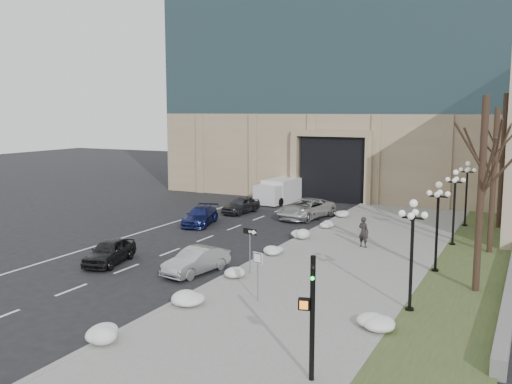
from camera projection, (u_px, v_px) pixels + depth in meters
ground at (160, 328)px, 22.03m from camera, size 160.00×160.00×0.00m
sidewalk at (353, 255)px, 32.90m from camera, size 9.00×40.00×0.12m
curb at (282, 246)px, 34.88m from camera, size 0.30×40.00×0.14m
grass_strip at (473, 269)px, 30.05m from camera, size 4.00×40.00×0.10m
office_tower at (389, 11)px, 58.95m from camera, size 40.00×24.70×36.00m
car_a at (110, 251)px, 31.15m from camera, size 2.47×4.26×1.36m
car_b at (196, 261)px, 29.27m from camera, size 2.06×4.20×1.32m
car_c at (200, 216)px, 41.77m from camera, size 2.87×4.77×1.29m
car_d at (306, 209)px, 44.21m from camera, size 3.61×5.91×1.53m
car_e at (241, 205)px, 46.47m from camera, size 2.02×4.09×1.34m
pedestrian at (364, 232)px, 34.41m from camera, size 0.79×0.64×1.86m
box_truck at (283, 191)px, 52.34m from camera, size 2.90×6.86×2.12m
one_way_sign at (252, 237)px, 28.58m from camera, size 0.90×0.38×2.43m
keep_sign at (258, 266)px, 24.52m from camera, size 0.49×0.15×2.29m
traffic_signal at (311, 321)px, 17.25m from camera, size 0.69×0.92×4.04m
snow_clump_a at (99, 340)px, 20.06m from camera, size 1.10×1.60×0.36m
snow_clump_b at (186, 298)px, 24.63m from camera, size 1.10×1.60×0.36m
snow_clump_c at (232, 275)px, 27.96m from camera, size 1.10×1.60×0.36m
snow_clump_d at (278, 251)px, 32.86m from camera, size 1.10×1.60×0.36m
snow_clump_e at (299, 235)px, 37.04m from camera, size 1.10×1.60×0.36m
snow_clump_f at (325, 226)px, 39.88m from camera, size 1.10×1.60×0.36m
snow_clump_g at (339, 215)px, 44.06m from camera, size 1.10×1.60×0.36m
snow_clump_h at (374, 325)px, 21.53m from camera, size 1.10×1.60×0.36m
lamppost_a at (412, 240)px, 23.27m from camera, size 1.18×1.18×4.76m
lamppost_b at (438, 214)px, 29.04m from camera, size 1.18×1.18×4.76m
lamppost_c at (455, 197)px, 34.81m from camera, size 1.18×1.18×4.76m
lamppost_d at (467, 185)px, 40.57m from camera, size 1.18×1.18×4.76m
tree_near at (482, 167)px, 25.46m from camera, size 3.20×3.20×9.00m
tree_mid at (495, 160)px, 32.61m from camera, size 3.20×3.20×8.50m
tree_far at (503, 142)px, 39.61m from camera, size 3.20×3.20×9.50m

